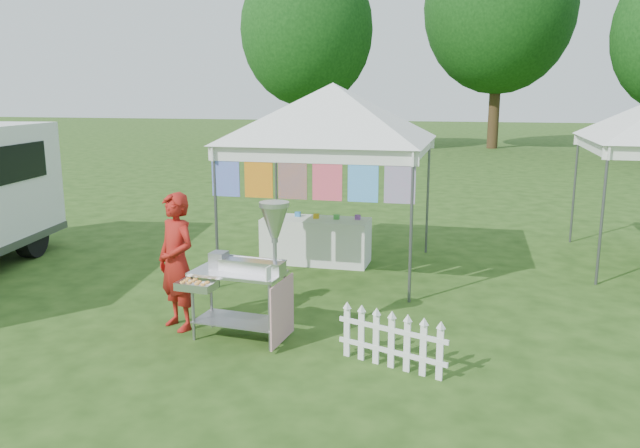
# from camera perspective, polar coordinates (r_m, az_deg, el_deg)

# --- Properties ---
(ground) EXTENTS (120.00, 120.00, 0.00)m
(ground) POSITION_cam_1_polar(r_m,az_deg,el_deg) (7.18, -5.29, -11.45)
(ground) COLOR #213E11
(ground) RESTS_ON ground
(canopy_main) EXTENTS (4.24, 4.24, 3.45)m
(canopy_main) POSITION_cam_1_polar(r_m,az_deg,el_deg) (9.96, 1.19, 12.72)
(canopy_main) COLOR #59595E
(canopy_main) RESTS_ON ground
(tree_left) EXTENTS (6.40, 6.40, 9.53)m
(tree_left) POSITION_cam_1_polar(r_m,az_deg,el_deg) (31.45, -1.20, 17.32)
(tree_left) COLOR #382A14
(tree_left) RESTS_ON ground
(tree_mid) EXTENTS (7.60, 7.60, 11.52)m
(tree_mid) POSITION_cam_1_polar(r_m,az_deg,el_deg) (34.49, 16.12, 18.58)
(tree_mid) COLOR #382A14
(tree_mid) RESTS_ON ground
(donut_cart) EXTENTS (1.24, 0.77, 1.65)m
(donut_cart) POSITION_cam_1_polar(r_m,az_deg,el_deg) (7.16, -6.30, -3.30)
(donut_cart) COLOR gray
(donut_cart) RESTS_ON ground
(vendor) EXTENTS (0.73, 0.66, 1.68)m
(vendor) POSITION_cam_1_polar(r_m,az_deg,el_deg) (7.74, -12.97, -3.38)
(vendor) COLOR maroon
(vendor) RESTS_ON ground
(picket_fence) EXTENTS (1.20, 0.43, 0.56)m
(picket_fence) POSITION_cam_1_polar(r_m,az_deg,el_deg) (6.68, 6.54, -10.66)
(picket_fence) COLOR white
(picket_fence) RESTS_ON ground
(display_table) EXTENTS (1.80, 0.70, 0.76)m
(display_table) POSITION_cam_1_polar(r_m,az_deg,el_deg) (10.61, -0.38, -1.52)
(display_table) COLOR white
(display_table) RESTS_ON ground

